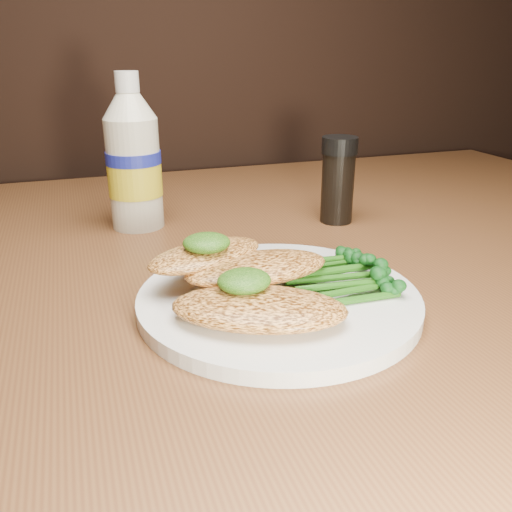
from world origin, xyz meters
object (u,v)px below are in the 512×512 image
object	(u,v)px
plate	(279,299)
mayo_bottle	(133,152)
dining_table	(275,490)
pepper_grinder	(338,180)

from	to	relation	value
plate	mayo_bottle	size ratio (longest dim) A/B	1.32
dining_table	pepper_grinder	bearing A→B (deg)	25.28
plate	dining_table	bearing A→B (deg)	68.45
dining_table	plate	xyz separation A→B (m)	(-0.06, -0.15, 0.38)
plate	pepper_grinder	world-z (taller)	pepper_grinder
dining_table	plate	size ratio (longest dim) A/B	4.95
dining_table	plate	bearing A→B (deg)	-111.55
mayo_bottle	pepper_grinder	world-z (taller)	mayo_bottle
dining_table	mayo_bottle	distance (m)	0.50
mayo_bottle	pepper_grinder	size ratio (longest dim) A/B	1.71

